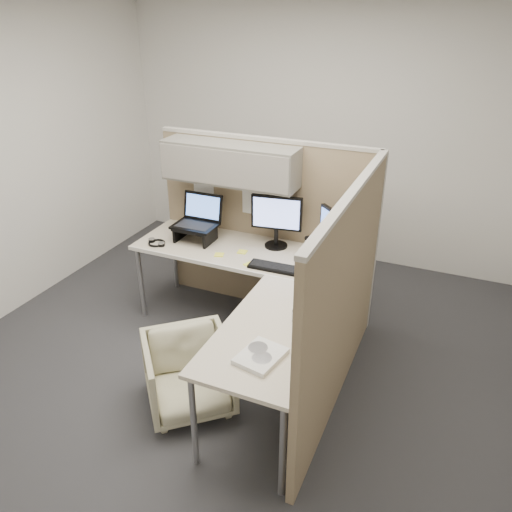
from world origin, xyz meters
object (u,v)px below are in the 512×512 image
at_px(desk, 253,282).
at_px(monitor_left, 277,217).
at_px(office_chair, 189,371).
at_px(keyboard, 275,268).

height_order(desk, monitor_left, monitor_left).
distance_m(office_chair, keyboard, 1.06).
distance_m(desk, office_chair, 0.84).
bearing_deg(desk, keyboard, 60.23).
bearing_deg(keyboard, monitor_left, 108.38).
height_order(office_chair, monitor_left, monitor_left).
xyz_separation_m(office_chair, monitor_left, (0.14, 1.32, 0.70)).
relative_size(office_chair, keyboard, 1.42).
distance_m(desk, monitor_left, 0.67).
xyz_separation_m(desk, monitor_left, (-0.03, 0.59, 0.32)).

